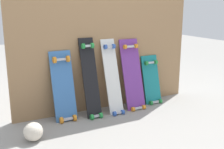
# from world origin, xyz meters

# --- Properties ---
(ground_plane) EXTENTS (12.00, 12.00, 0.00)m
(ground_plane) POSITION_xyz_m (0.00, 0.00, 0.00)
(ground_plane) COLOR gray
(plywood_wall_panel) EXTENTS (2.14, 0.04, 1.58)m
(plywood_wall_panel) POSITION_xyz_m (0.00, 0.07, 0.79)
(plywood_wall_panel) COLOR #99724C
(plywood_wall_panel) RESTS_ON ground
(skateboard_blue) EXTENTS (0.23, 0.25, 0.77)m
(skateboard_blue) POSITION_xyz_m (-0.55, -0.06, 0.32)
(skateboard_blue) COLOR #386BAD
(skateboard_blue) RESTS_ON ground
(skateboard_black) EXTENTS (0.16, 0.30, 0.89)m
(skateboard_black) POSITION_xyz_m (-0.26, -0.09, 0.38)
(skateboard_black) COLOR black
(skateboard_black) RESTS_ON ground
(skateboard_white) EXTENTS (0.16, 0.31, 0.87)m
(skateboard_white) POSITION_xyz_m (-0.01, -0.10, 0.36)
(skateboard_white) COLOR silver
(skateboard_white) RESTS_ON ground
(skateboard_purple) EXTENTS (0.23, 0.29, 0.86)m
(skateboard_purple) POSITION_xyz_m (0.26, -0.08, 0.35)
(skateboard_purple) COLOR #6B338C
(skateboard_purple) RESTS_ON ground
(skateboard_teal) EXTENTS (0.22, 0.22, 0.64)m
(skateboard_teal) POSITION_xyz_m (0.56, -0.05, 0.25)
(skateboard_teal) COLOR #197A7F
(skateboard_teal) RESTS_ON ground
(rubber_ball) EXTENTS (0.17, 0.17, 0.17)m
(rubber_ball) POSITION_xyz_m (-0.96, -0.40, 0.09)
(rubber_ball) COLOR beige
(rubber_ball) RESTS_ON ground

